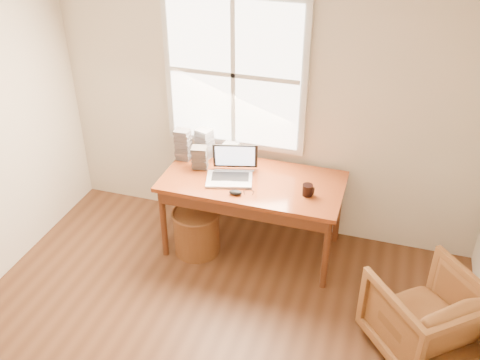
{
  "coord_description": "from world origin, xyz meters",
  "views": [
    {
      "loc": [
        1.09,
        -2.07,
        3.22
      ],
      "look_at": [
        -0.07,
        1.65,
        0.82
      ],
      "focal_mm": 40.0,
      "sensor_mm": 36.0,
      "label": 1
    }
  ],
  "objects_px": {
    "desk": "(253,182)",
    "coffee_mug": "(308,190)",
    "cd_stack_a": "(205,143)",
    "armchair": "(425,316)",
    "laptop": "(229,166)",
    "wicker_stool": "(197,232)"
  },
  "relations": [
    {
      "from": "laptop",
      "to": "cd_stack_a",
      "type": "distance_m",
      "value": 0.5
    },
    {
      "from": "cd_stack_a",
      "to": "laptop",
      "type": "bearing_deg",
      "value": -44.28
    },
    {
      "from": "armchair",
      "to": "cd_stack_a",
      "type": "bearing_deg",
      "value": -66.4
    },
    {
      "from": "wicker_stool",
      "to": "cd_stack_a",
      "type": "distance_m",
      "value": 0.83
    },
    {
      "from": "armchair",
      "to": "cd_stack_a",
      "type": "height_order",
      "value": "cd_stack_a"
    },
    {
      "from": "armchair",
      "to": "laptop",
      "type": "xyz_separation_m",
      "value": [
        -1.75,
        0.72,
        0.57
      ]
    },
    {
      "from": "desk",
      "to": "cd_stack_a",
      "type": "height_order",
      "value": "cd_stack_a"
    },
    {
      "from": "desk",
      "to": "coffee_mug",
      "type": "relative_size",
      "value": 16.01
    },
    {
      "from": "cd_stack_a",
      "to": "wicker_stool",
      "type": "bearing_deg",
      "value": -81.15
    },
    {
      "from": "wicker_stool",
      "to": "coffee_mug",
      "type": "xyz_separation_m",
      "value": [
        0.99,
        0.1,
        0.59
      ]
    },
    {
      "from": "wicker_stool",
      "to": "coffee_mug",
      "type": "height_order",
      "value": "coffee_mug"
    },
    {
      "from": "desk",
      "to": "laptop",
      "type": "relative_size",
      "value": 3.85
    },
    {
      "from": "laptop",
      "to": "cd_stack_a",
      "type": "bearing_deg",
      "value": 120.72
    },
    {
      "from": "armchair",
      "to": "cd_stack_a",
      "type": "distance_m",
      "value": 2.42
    },
    {
      "from": "desk",
      "to": "wicker_stool",
      "type": "relative_size",
      "value": 3.78
    },
    {
      "from": "armchair",
      "to": "laptop",
      "type": "height_order",
      "value": "laptop"
    },
    {
      "from": "coffee_mug",
      "to": "wicker_stool",
      "type": "bearing_deg",
      "value": -178.74
    },
    {
      "from": "desk",
      "to": "coffee_mug",
      "type": "distance_m",
      "value": 0.52
    },
    {
      "from": "coffee_mug",
      "to": "cd_stack_a",
      "type": "bearing_deg",
      "value": 155.99
    },
    {
      "from": "desk",
      "to": "coffee_mug",
      "type": "bearing_deg",
      "value": -11.01
    },
    {
      "from": "armchair",
      "to": "wicker_stool",
      "type": "relative_size",
      "value": 1.71
    },
    {
      "from": "armchair",
      "to": "coffee_mug",
      "type": "xyz_separation_m",
      "value": [
        -1.04,
        0.69,
        0.47
      ]
    }
  ]
}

